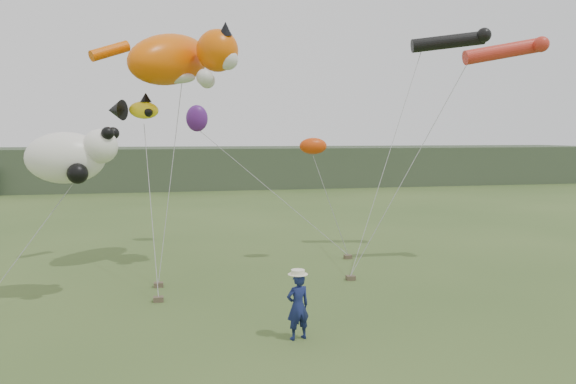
{
  "coord_description": "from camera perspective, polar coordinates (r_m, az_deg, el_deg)",
  "views": [
    {
      "loc": [
        -2.87,
        -14.27,
        5.35
      ],
      "look_at": [
        0.81,
        3.0,
        3.53
      ],
      "focal_mm": 35.0,
      "sensor_mm": 36.0,
      "label": 1
    }
  ],
  "objects": [
    {
      "name": "ground",
      "position": [
        15.5,
        -0.62,
        -14.31
      ],
      "size": [
        120.0,
        120.0,
        0.0
      ],
      "primitive_type": "plane",
      "color": "#385123",
      "rests_on": "ground"
    },
    {
      "name": "headland",
      "position": [
        59.06,
        -12.25,
        2.4
      ],
      "size": [
        90.0,
        13.0,
        4.0
      ],
      "color": "#2D3D28",
      "rests_on": "ground"
    },
    {
      "name": "festival_attendant",
      "position": [
        14.94,
        1.01,
        -11.53
      ],
      "size": [
        0.73,
        0.58,
        1.77
      ],
      "primitive_type": "imported",
      "rotation": [
        0.0,
        0.0,
        3.4
      ],
      "color": "#141D4E",
      "rests_on": "ground"
    },
    {
      "name": "sandbag_anchors",
      "position": [
        20.23,
        -7.41,
        -9.28
      ],
      "size": [
        13.37,
        5.63,
        0.16
      ],
      "color": "brown",
      "rests_on": "ground"
    },
    {
      "name": "cat_kite",
      "position": [
        22.68,
        -10.89,
        13.2
      ],
      "size": [
        5.7,
        4.7,
        2.69
      ],
      "color": "#E75B04",
      "rests_on": "ground"
    },
    {
      "name": "fish_kite",
      "position": [
        22.93,
        -15.43,
        8.08
      ],
      "size": [
        2.25,
        1.48,
        1.08
      ],
      "color": "yellow",
      "rests_on": "ground"
    },
    {
      "name": "tube_kites",
      "position": [
        25.49,
        18.76,
        13.98
      ],
      "size": [
        4.0,
        4.54,
        1.96
      ],
      "color": "black",
      "rests_on": "ground"
    },
    {
      "name": "panda_kite",
      "position": [
        18.89,
        -21.17,
        3.39
      ],
      "size": [
        2.87,
        1.85,
        1.78
      ],
      "color": "white",
      "rests_on": "ground"
    },
    {
      "name": "misc_kites",
      "position": [
        25.5,
        -5.24,
        6.52
      ],
      "size": [
        5.57,
        5.27,
        2.2
      ],
      "color": "#CF3B09",
      "rests_on": "ground"
    }
  ]
}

